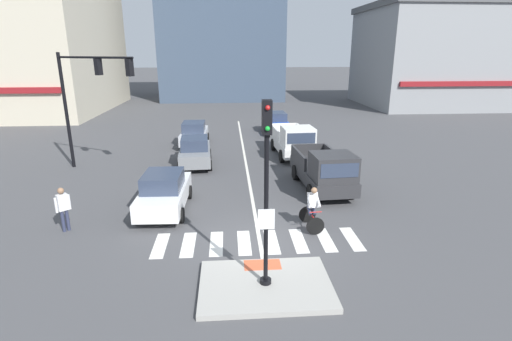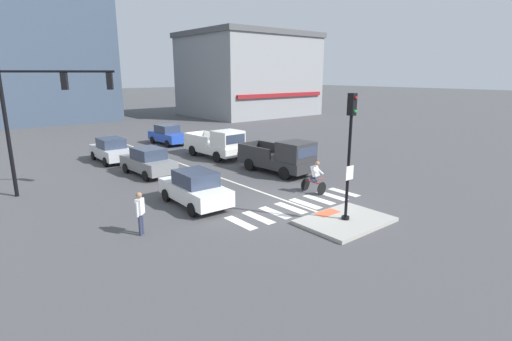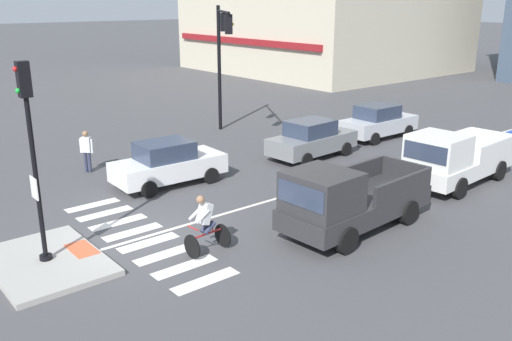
% 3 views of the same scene
% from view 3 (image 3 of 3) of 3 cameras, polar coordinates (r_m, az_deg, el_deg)
% --- Properties ---
extents(ground_plane, '(300.00, 300.00, 0.00)m').
position_cam_3_polar(ground_plane, '(16.36, -11.55, -6.68)').
color(ground_plane, '#474749').
extents(traffic_island, '(3.65, 2.60, 0.15)m').
position_cam_3_polar(traffic_island, '(15.39, -20.83, -8.81)').
color(traffic_island, '#A3A099').
rests_on(traffic_island, ground).
extents(tactile_pad_front, '(1.10, 0.60, 0.01)m').
position_cam_3_polar(tactile_pad_front, '(15.63, -17.56, -7.73)').
color(tactile_pad_front, '#DB5B38').
rests_on(tactile_pad_front, traffic_island).
extents(signal_pole, '(0.44, 0.38, 5.04)m').
position_cam_3_polar(signal_pole, '(14.36, -22.17, 2.40)').
color(signal_pole, black).
rests_on(signal_pole, traffic_island).
extents(crosswalk_stripe_a, '(0.44, 1.80, 0.01)m').
position_cam_3_polar(crosswalk_stripe_a, '(19.13, -16.53, -3.45)').
color(crosswalk_stripe_a, silver).
rests_on(crosswalk_stripe_a, ground).
extents(crosswalk_stripe_b, '(0.44, 1.80, 0.01)m').
position_cam_3_polar(crosswalk_stripe_b, '(18.31, -15.34, -4.29)').
color(crosswalk_stripe_b, silver).
rests_on(crosswalk_stripe_b, ground).
extents(crosswalk_stripe_c, '(0.44, 1.80, 0.01)m').
position_cam_3_polar(crosswalk_stripe_c, '(17.50, -14.05, -5.21)').
color(crosswalk_stripe_c, silver).
rests_on(crosswalk_stripe_c, ground).
extents(crosswalk_stripe_d, '(0.44, 1.80, 0.01)m').
position_cam_3_polar(crosswalk_stripe_d, '(16.71, -12.62, -6.21)').
color(crosswalk_stripe_d, silver).
rests_on(crosswalk_stripe_d, ground).
extents(crosswalk_stripe_e, '(0.44, 1.80, 0.01)m').
position_cam_3_polar(crosswalk_stripe_e, '(15.93, -11.05, -7.31)').
color(crosswalk_stripe_e, silver).
rests_on(crosswalk_stripe_e, ground).
extents(crosswalk_stripe_f, '(0.44, 1.80, 0.01)m').
position_cam_3_polar(crosswalk_stripe_f, '(15.17, -9.31, -8.51)').
color(crosswalk_stripe_f, silver).
rests_on(crosswalk_stripe_f, ground).
extents(crosswalk_stripe_g, '(0.44, 1.80, 0.01)m').
position_cam_3_polar(crosswalk_stripe_g, '(14.44, -7.37, -9.83)').
color(crosswalk_stripe_g, silver).
rests_on(crosswalk_stripe_g, ground).
extents(crosswalk_stripe_h, '(0.44, 1.80, 0.01)m').
position_cam_3_polar(crosswalk_stripe_h, '(13.73, -5.22, -11.27)').
color(crosswalk_stripe_h, silver).
rests_on(crosswalk_stripe_h, ground).
extents(lane_centre_line, '(0.14, 28.00, 0.01)m').
position_cam_3_polar(lane_centre_line, '(22.38, 11.67, -0.06)').
color(lane_centre_line, silver).
rests_on(lane_centre_line, ground).
extents(traffic_light_mast, '(4.53, 2.77, 6.25)m').
position_cam_3_polar(traffic_light_mast, '(26.82, -3.54, 12.63)').
color(traffic_light_mast, black).
rests_on(traffic_light_mast, ground).
extents(car_silver_westbound_distant, '(1.88, 4.12, 1.64)m').
position_cam_3_polar(car_silver_westbound_distant, '(27.70, 12.51, 4.95)').
color(car_silver_westbound_distant, silver).
rests_on(car_silver_westbound_distant, ground).
extents(car_grey_westbound_far, '(2.02, 4.19, 1.64)m').
position_cam_3_polar(car_grey_westbound_far, '(23.76, 5.77, 3.25)').
color(car_grey_westbound_far, slate).
rests_on(car_grey_westbound_far, ground).
extents(car_white_westbound_near, '(1.94, 4.15, 1.64)m').
position_cam_3_polar(car_white_westbound_near, '(20.39, -9.09, 0.74)').
color(car_white_westbound_near, white).
rests_on(car_white_westbound_near, ground).
extents(pickup_truck_white_eastbound_far, '(2.26, 5.20, 2.08)m').
position_cam_3_polar(pickup_truck_white_eastbound_far, '(21.23, 19.67, 1.06)').
color(pickup_truck_white_eastbound_far, white).
rests_on(pickup_truck_white_eastbound_far, ground).
extents(pickup_truck_charcoal_eastbound_mid, '(2.28, 5.20, 2.08)m').
position_cam_3_polar(pickup_truck_charcoal_eastbound_mid, '(16.17, 9.35, -3.10)').
color(pickup_truck_charcoal_eastbound_mid, '#2D2D30').
rests_on(pickup_truck_charcoal_eastbound_mid, ground).
extents(cyclist, '(0.74, 1.14, 1.68)m').
position_cam_3_polar(cyclist, '(14.74, -5.26, -5.43)').
color(cyclist, black).
rests_on(cyclist, ground).
extents(pedestrian_at_curb_left, '(0.43, 0.40, 1.67)m').
position_cam_3_polar(pedestrian_at_curb_left, '(22.54, -17.11, 2.23)').
color(pedestrian_at_curb_left, '#2D334C').
rests_on(pedestrian_at_curb_left, ground).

